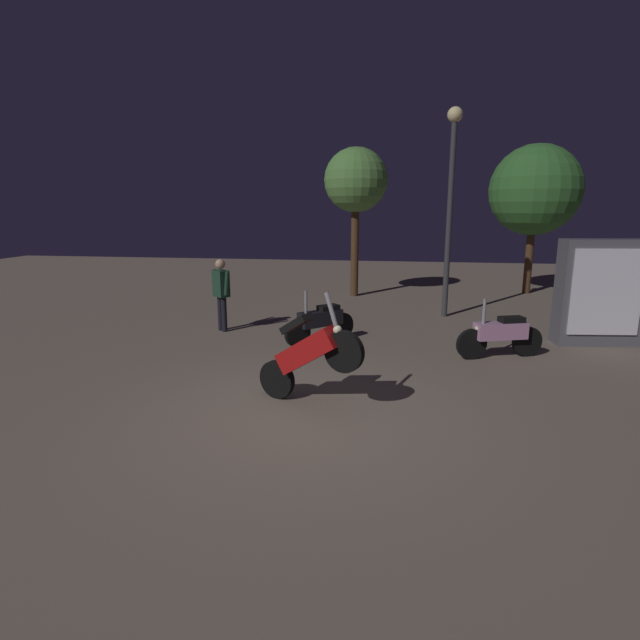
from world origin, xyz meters
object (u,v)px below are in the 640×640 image
Objects in this scene: motorcycle_black_parked_left at (321,322)px; kiosk_billboard at (600,293)px; motorcycle_red_foreground at (308,354)px; person_rider_beside at (221,289)px; streetlamp_near at (451,187)px; motorcycle_pink_parked_right at (500,334)px.

kiosk_billboard reaches higher than motorcycle_black_parked_left.
kiosk_billboard is (5.13, 4.07, 0.31)m from motorcycle_red_foreground.
streetlamp_near reaches higher than person_rider_beside.
motorcycle_red_foreground reaches higher than motorcycle_pink_parked_right.
motorcycle_black_parked_left is at bearing 1.14° from kiosk_billboard.
person_rider_beside reaches higher than motorcycle_pink_parked_right.
kiosk_billboard is at bearing 130.53° from person_rider_beside.
streetlamp_near is at bearing -46.00° from kiosk_billboard.
kiosk_billboard is (7.80, 0.08, 0.10)m from person_rider_beside.
motorcycle_red_foreground is at bearing 73.67° from person_rider_beside.
streetlamp_near is (-0.69, 3.54, 2.74)m from motorcycle_pink_parked_right.
kiosk_billboard is at bearing -167.45° from motorcycle_pink_parked_right.
person_rider_beside is at bearing -60.56° from motorcycle_black_parked_left.
motorcycle_pink_parked_right is at bearing -78.95° from streetlamp_near.
streetlamp_near reaches higher than motorcycle_red_foreground.
motorcycle_pink_parked_right is 0.76× the size of kiosk_billboard.
streetlamp_near reaches higher than motorcycle_pink_parked_right.
motorcycle_black_parked_left is (-0.35, 3.32, -0.31)m from motorcycle_red_foreground.
streetlamp_near is at bearing -176.45° from motorcycle_black_parked_left.
motorcycle_black_parked_left is 2.46m from person_rider_beside.
motorcycle_pink_parked_right is 0.32× the size of streetlamp_near.
motorcycle_black_parked_left is at bearing -27.64° from motorcycle_pink_parked_right.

